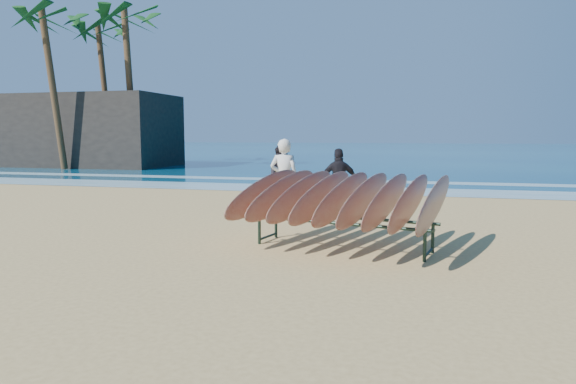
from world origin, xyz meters
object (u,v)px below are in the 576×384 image
Objects in this scene: person_white at (284,179)px; building at (92,131)px; person_dark_a at (283,179)px; person_dark_b at (339,181)px; palm_mid at (128,21)px; palm_right at (103,35)px; palm_left at (50,22)px; surfboard_rack at (343,198)px.

person_white is 23.08m from building.
building reaches higher than person_dark_a.
person_dark_b is at bearing -11.24° from person_dark_a.
person_dark_b is 23.27m from building.
person_dark_b is (1.37, 0.24, -0.04)m from person_dark_a.
palm_right reaches higher than palm_mid.
palm_right is (-0.81, 5.98, 0.43)m from palm_left.
person_dark_a is at bearing 131.31° from surfboard_rack.
surfboard_rack is at bearing -48.63° from palm_right.
palm_right is at bearing 103.56° from building.
building is (-16.22, 15.42, 1.30)m from person_dark_a.
palm_right reaches higher than person_white.
building is (-17.59, 15.17, 1.34)m from person_dark_b.
person_dark_a reaches higher than surfboard_rack.
palm_mid reaches higher than person_dark_b.
person_dark_a is 0.19× the size of palm_right.
person_white is 0.20× the size of palm_right.
surfboard_rack is 0.42× the size of palm_left.
person_dark_b is (1.15, 0.98, -0.12)m from person_white.
palm_right reaches higher than person_dark_b.
surfboard_rack is 29.41m from palm_right.
person_white is at bearing -44.49° from building.
palm_left is at bearing -37.83° from person_white.
person_dark_b is 0.17× the size of building.
palm_mid reaches higher than person_dark_a.
surfboard_rack is 23.94m from palm_mid.
person_white reaches higher than person_dark_b.
building is (-16.44, 16.15, 1.22)m from person_white.
person_dark_a is 21.04m from palm_left.
person_dark_b is at bearing -33.60° from palm_left.
person_dark_a is at bearing -73.53° from person_white.
person_white is 26.17m from palm_right.
person_dark_b is at bearing -139.89° from person_white.
surfboard_rack is at bearing -50.08° from palm_mid.
palm_right is at bearing 137.20° from palm_mid.
building is 1.05× the size of palm_right.
person_dark_b is 0.18× the size of palm_right.
palm_mid reaches higher than building.
palm_right is (-16.78, 17.74, 7.47)m from person_dark_a.
palm_left is at bearing -147.78° from palm_mid.
palm_mid is (3.61, -1.54, 6.04)m from building.
building is at bearing 93.95° from palm_left.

